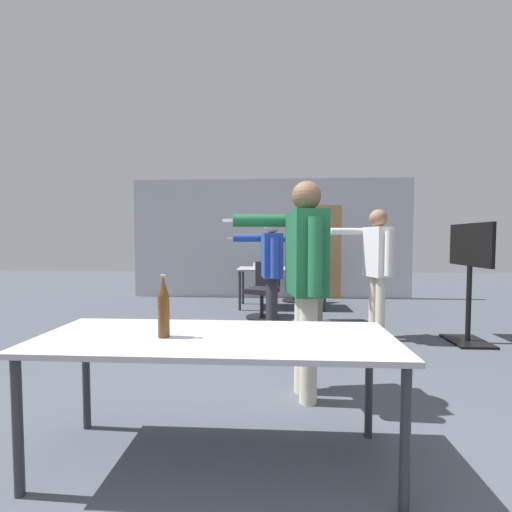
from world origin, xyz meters
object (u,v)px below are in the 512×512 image
Objects in this scene: tv_screen at (470,273)px; person_left_plaid at (376,260)px; person_near_casual at (304,269)px; person_center_tall at (317,262)px; drink_cup at (255,266)px; office_chair_side_rolled at (297,280)px; office_chair_far_right at (264,292)px; beer_bottle at (164,308)px; person_right_polo at (271,264)px.

person_left_plaid is (-1.12, 0.11, 0.15)m from tv_screen.
person_near_casual is (-2.20, -1.61, 0.18)m from tv_screen.
person_left_plaid is at bearing -143.37° from person_center_tall.
drink_cup is at bearing 27.06° from person_left_plaid.
tv_screen is at bearing -93.04° from office_chair_side_rolled.
office_chair_far_right is at bearing -153.25° from office_chair_side_rolled.
tv_screen is 4.23× the size of beer_bottle.
person_right_polo is at bearing -79.09° from drink_cup.
drink_cup is (-2.80, 1.93, -0.08)m from tv_screen.
person_right_polo is (-1.38, 0.23, -0.08)m from person_left_plaid.
tv_screen is at bearing 39.46° from beer_bottle.
person_left_plaid is 2.00m from office_chair_far_right.
tv_screen is 13.86× the size of drink_cup.
drink_cup is at bearing 86.65° from beer_bottle.
person_right_polo is at bearing -141.37° from office_chair_side_rolled.
office_chair_far_right is at bearing -0.23° from person_near_casual.
person_right_polo is 14.76× the size of drink_cup.
tv_screen reaches higher than office_chair_side_rolled.
person_near_casual is at bearing -179.67° from person_right_polo.
office_chair_far_right is at bearing 36.80° from person_left_plaid.
person_center_tall is 4.46× the size of beer_bottle.
drink_cup is (-1.69, 1.82, -0.23)m from person_left_plaid.
drink_cup is at bearing 0.99° from person_near_casual.
person_right_polo reaches higher than drink_cup.
person_near_casual reaches higher than person_center_tall.
office_chair_far_right is at bearing 83.43° from beer_bottle.
person_right_polo reaches higher than beer_bottle.
person_left_plaid is at bearing -107.61° from person_right_polo.
person_right_polo is 1.08m from office_chair_far_right.
person_center_tall is at bearing 69.72° from beer_bottle.
person_near_casual is at bearing 119.23° from office_chair_far_right.
drink_cup is at bearing -54.38° from office_chair_far_right.
tv_screen is 0.89× the size of person_left_plaid.
person_near_casual is at bearing 132.12° from person_left_plaid.
office_chair_side_rolled is (-0.86, 2.61, -0.58)m from person_left_plaid.
person_near_casual is 1.05× the size of person_left_plaid.
beer_bottle is at bearing -140.76° from office_chair_side_rolled.
tv_screen is 2.52m from person_right_polo.
person_near_casual is at bearing 46.53° from beer_bottle.
person_center_tall is at bearing 177.80° from office_chair_far_right.
person_right_polo is at bearing -0.02° from person_near_casual.
beer_bottle is 3.28× the size of drink_cup.
office_chair_side_rolled reaches higher than office_chair_far_right.
person_center_tall is 1.73× the size of office_chair_far_right.
person_center_tall is 0.99× the size of person_right_polo.
tv_screen is at bearing -111.63° from person_left_plaid.
beer_bottle is at bearing 160.43° from person_right_polo.
office_chair_far_right is 0.78m from drink_cup.
person_left_plaid is 1.05m from person_center_tall.
beer_bottle is at bearing 104.20° from office_chair_far_right.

